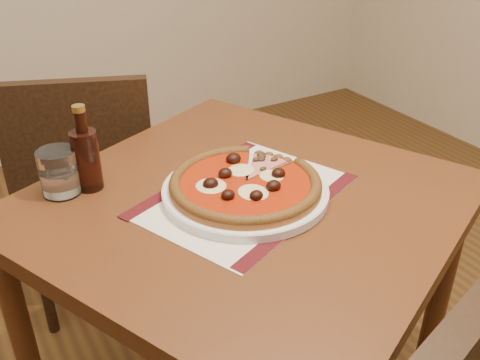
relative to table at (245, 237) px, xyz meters
name	(u,v)px	position (x,y,z in m)	size (l,w,h in m)	color
table	(245,237)	(0.00, 0.00, 0.00)	(1.06, 1.06, 0.75)	#5F2E16
chair_far	(90,185)	(-0.16, 0.67, -0.16)	(0.53, 0.53, 0.86)	black
placemat	(245,195)	(0.00, 0.00, 0.10)	(0.42, 0.30, 0.00)	silver
plate	(245,191)	(0.00, 0.00, 0.11)	(0.34, 0.34, 0.02)	white
pizza	(245,183)	(0.00, 0.00, 0.13)	(0.31, 0.31, 0.04)	#B0622A
ham_slice	(261,164)	(0.08, 0.06, 0.13)	(0.13, 0.11, 0.02)	#B0622A
water_glass	(59,172)	(-0.32, 0.21, 0.15)	(0.08, 0.08, 0.10)	white
bottle	(86,157)	(-0.26, 0.20, 0.17)	(0.05, 0.05, 0.18)	black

